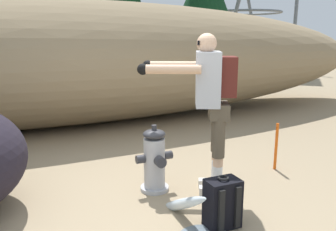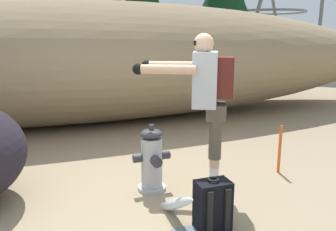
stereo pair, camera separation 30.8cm
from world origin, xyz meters
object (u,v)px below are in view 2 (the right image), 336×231
at_px(fire_hydrant, 152,160).
at_px(survey_stake, 280,149).
at_px(spare_backpack, 212,205).
at_px(utility_worker, 206,95).

xyz_separation_m(fire_hydrant, survey_stake, (1.63, -0.07, -0.04)).
bearing_deg(spare_backpack, survey_stake, -56.69).
distance_m(spare_backpack, survey_stake, 1.63).
bearing_deg(fire_hydrant, utility_worker, -27.09).
bearing_deg(survey_stake, fire_hydrant, 177.70).
bearing_deg(fire_hydrant, spare_backpack, -74.75).
distance_m(utility_worker, survey_stake, 1.37).
relative_size(fire_hydrant, utility_worker, 0.44).
bearing_deg(survey_stake, spare_backpack, -147.52).
bearing_deg(utility_worker, survey_stake, -142.60).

